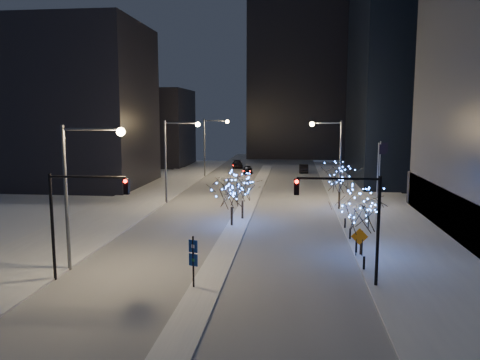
# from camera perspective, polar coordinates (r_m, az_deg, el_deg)

# --- Properties ---
(ground) EXTENTS (160.00, 160.00, 0.00)m
(ground) POSITION_cam_1_polar(r_m,az_deg,el_deg) (30.10, -4.08, -12.79)
(ground) COLOR white
(ground) RESTS_ON ground
(road) EXTENTS (20.00, 130.00, 0.02)m
(road) POSITION_cam_1_polar(r_m,az_deg,el_deg) (63.78, 1.67, -1.68)
(road) COLOR #A0A4AE
(road) RESTS_ON ground
(median) EXTENTS (2.00, 80.00, 0.15)m
(median) POSITION_cam_1_polar(r_m,az_deg,el_deg) (58.86, 1.26, -2.42)
(median) COLOR white
(median) RESTS_ON ground
(east_sidewalk) EXTENTS (10.00, 90.00, 0.15)m
(east_sidewalk) POSITION_cam_1_polar(r_m,az_deg,el_deg) (49.79, 17.68, -4.71)
(east_sidewalk) COLOR white
(east_sidewalk) RESTS_ON ground
(west_sidewalk) EXTENTS (8.00, 90.00, 0.15)m
(west_sidewalk) POSITION_cam_1_polar(r_m,az_deg,el_deg) (52.48, -15.22, -3.98)
(west_sidewalk) COLOR white
(west_sidewalk) RESTS_ON ground
(filler_west_near) EXTENTS (22.00, 18.00, 24.00)m
(filler_west_near) POSITION_cam_1_polar(r_m,az_deg,el_deg) (75.41, -19.91, 8.48)
(filler_west_near) COLOR black
(filler_west_near) RESTS_ON ground
(filler_west_far) EXTENTS (18.00, 16.00, 16.00)m
(filler_west_far) POSITION_cam_1_polar(r_m,az_deg,el_deg) (102.58, -11.33, 6.29)
(filler_west_far) COLOR black
(filler_west_far) RESTS_ON ground
(horizon_block) EXTENTS (24.00, 14.00, 42.00)m
(horizon_block) POSITION_cam_1_polar(r_m,az_deg,el_deg) (120.12, 6.99, 12.80)
(horizon_block) COLOR black
(horizon_block) RESTS_ON ground
(street_lamp_w_near) EXTENTS (4.40, 0.56, 10.00)m
(street_lamp_w_near) POSITION_cam_1_polar(r_m,az_deg,el_deg) (33.14, -18.91, 0.32)
(street_lamp_w_near) COLOR #595E66
(street_lamp_w_near) RESTS_ON ground
(street_lamp_w_mid) EXTENTS (4.40, 0.56, 10.00)m
(street_lamp_w_mid) POSITION_cam_1_polar(r_m,az_deg,el_deg) (56.63, -8.06, 3.65)
(street_lamp_w_mid) COLOR #595E66
(street_lamp_w_mid) RESTS_ON ground
(street_lamp_w_far) EXTENTS (4.40, 0.56, 10.00)m
(street_lamp_w_far) POSITION_cam_1_polar(r_m,az_deg,el_deg) (81.03, -3.62, 4.97)
(street_lamp_w_far) COLOR #595E66
(street_lamp_w_far) RESTS_ON ground
(street_lamp_east) EXTENTS (3.90, 0.56, 10.00)m
(street_lamp_east) POSITION_cam_1_polar(r_m,az_deg,el_deg) (58.03, 11.27, 3.62)
(street_lamp_east) COLOR #595E66
(street_lamp_east) RESTS_ON ground
(traffic_signal_west) EXTENTS (5.26, 0.43, 7.00)m
(traffic_signal_west) POSITION_cam_1_polar(r_m,az_deg,el_deg) (31.42, -19.50, -3.32)
(traffic_signal_west) COLOR black
(traffic_signal_west) RESTS_ON ground
(traffic_signal_east) EXTENTS (5.26, 0.43, 7.00)m
(traffic_signal_east) POSITION_cam_1_polar(r_m,az_deg,el_deg) (29.50, 13.58, -3.80)
(traffic_signal_east) COLOR black
(traffic_signal_east) RESTS_ON ground
(flagpoles) EXTENTS (1.35, 2.60, 8.00)m
(flagpoles) POSITION_cam_1_polar(r_m,az_deg,el_deg) (46.02, 16.59, 0.30)
(flagpoles) COLOR silver
(flagpoles) RESTS_ON east_sidewalk
(bollards) EXTENTS (0.16, 12.16, 0.90)m
(bollards) POSITION_cam_1_polar(r_m,az_deg,el_deg) (39.30, 13.61, -7.11)
(bollards) COLOR black
(bollards) RESTS_ON east_sidewalk
(car_near) EXTENTS (2.14, 4.37, 1.43)m
(car_near) POSITION_cam_1_polar(r_m,az_deg,el_deg) (85.70, 0.94, 1.26)
(car_near) COLOR black
(car_near) RESTS_ON ground
(car_mid) EXTENTS (1.66, 4.76, 1.57)m
(car_mid) POSITION_cam_1_polar(r_m,az_deg,el_deg) (88.03, 7.76, 1.41)
(car_mid) COLOR black
(car_mid) RESTS_ON ground
(car_far) EXTENTS (2.85, 5.38, 1.49)m
(car_far) POSITION_cam_1_polar(r_m,az_deg,el_deg) (94.87, -0.33, 1.93)
(car_far) COLOR black
(car_far) RESTS_ON ground
(holiday_tree_median_near) EXTENTS (4.83, 4.83, 5.13)m
(holiday_tree_median_near) POSITION_cam_1_polar(r_m,az_deg,el_deg) (44.48, -1.03, -1.39)
(holiday_tree_median_near) COLOR black
(holiday_tree_median_near) RESTS_ON median
(holiday_tree_median_far) EXTENTS (4.25, 4.25, 4.86)m
(holiday_tree_median_far) POSITION_cam_1_polar(r_m,az_deg,el_deg) (47.42, 0.30, -0.91)
(holiday_tree_median_far) COLOR black
(holiday_tree_median_far) RESTS_ON median
(holiday_tree_plaza_near) EXTENTS (5.28, 5.28, 5.18)m
(holiday_tree_plaza_near) POSITION_cam_1_polar(r_m,az_deg,el_deg) (36.29, 14.71, -3.69)
(holiday_tree_plaza_near) COLOR black
(holiday_tree_plaza_near) RESTS_ON east_sidewalk
(holiday_tree_plaza_far) EXTENTS (4.11, 4.11, 5.30)m
(holiday_tree_plaza_far) POSITION_cam_1_polar(r_m,az_deg,el_deg) (53.43, 12.07, 0.19)
(holiday_tree_plaza_far) COLOR black
(holiday_tree_plaza_far) RESTS_ON east_sidewalk
(wayfinding_sign) EXTENTS (0.58, 0.29, 3.36)m
(wayfinding_sign) POSITION_cam_1_polar(r_m,az_deg,el_deg) (29.03, -5.72, -9.30)
(wayfinding_sign) COLOR black
(wayfinding_sign) RESTS_ON ground
(construction_sign) EXTENTS (1.28, 0.07, 2.11)m
(construction_sign) POSITION_cam_1_polar(r_m,az_deg,el_deg) (36.39, 14.36, -7.00)
(construction_sign) COLOR black
(construction_sign) RESTS_ON east_sidewalk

